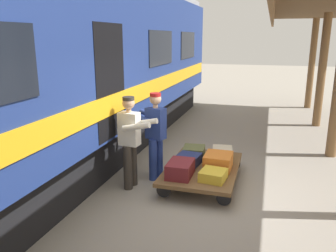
{
  "coord_description": "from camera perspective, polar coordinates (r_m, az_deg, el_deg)",
  "views": [
    {
      "loc": [
        -0.68,
        5.43,
        2.72
      ],
      "look_at": [
        1.03,
        -0.29,
        1.15
      ],
      "focal_mm": 36.45,
      "sensor_mm": 36.0,
      "label": 1
    }
  ],
  "objects": [
    {
      "name": "luggage_cart",
      "position": [
        6.6,
        5.79,
        -7.12
      ],
      "size": [
        1.31,
        2.04,
        0.32
      ],
      "color": "brown",
      "rests_on": "ground_plane"
    },
    {
      "name": "suitcase_orange_carryall",
      "position": [
        6.49,
        8.4,
        -5.85
      ],
      "size": [
        0.5,
        0.57,
        0.28
      ],
      "primitive_type": "cube",
      "rotation": [
        0.0,
        0.0,
        -0.01
      ],
      "color": "#CC6B23",
      "rests_on": "luggage_cart"
    },
    {
      "name": "porter_in_overalls",
      "position": [
        6.57,
        -2.2,
        -1.17
      ],
      "size": [
        0.73,
        0.55,
        1.7
      ],
      "color": "navy",
      "rests_on": "ground_plane"
    },
    {
      "name": "ground_plane",
      "position": [
        6.12,
        8.7,
        -11.88
      ],
      "size": [
        60.0,
        60.0,
        0.0
      ],
      "primitive_type": "plane",
      "color": "gray"
    },
    {
      "name": "suitcase_olive_duffel",
      "position": [
        7.12,
        4.35,
        -4.23
      ],
      "size": [
        0.48,
        0.5,
        0.19
      ],
      "primitive_type": "cube",
      "rotation": [
        0.0,
        0.0,
        0.11
      ],
      "color": "brown",
      "rests_on": "luggage_cart"
    },
    {
      "name": "porter_by_door",
      "position": [
        6.19,
        -6.28,
        -2.24
      ],
      "size": [
        0.69,
        0.46,
        1.7
      ],
      "color": "#332D28",
      "rests_on": "ground_plane"
    },
    {
      "name": "train_car",
      "position": [
        6.88,
        -20.97,
        8.25
      ],
      "size": [
        3.02,
        16.49,
        4.0
      ],
      "color": "navy",
      "rests_on": "ground_plane"
    },
    {
      "name": "suitcase_navy_fabric",
      "position": [
        6.61,
        3.3,
        -5.74
      ],
      "size": [
        0.5,
        0.6,
        0.19
      ],
      "primitive_type": "cube",
      "rotation": [
        0.0,
        0.0,
        -0.14
      ],
      "color": "navy",
      "rests_on": "luggage_cart"
    },
    {
      "name": "suitcase_maroon_trunk",
      "position": [
        6.08,
        2.06,
        -7.18
      ],
      "size": [
        0.43,
        0.59,
        0.27
      ],
      "primitive_type": "cube",
      "rotation": [
        0.0,
        0.0,
        0.01
      ],
      "color": "maroon",
      "rests_on": "luggage_cart"
    },
    {
      "name": "suitcase_cream_canvas",
      "position": [
        7.03,
        9.07,
        -4.59
      ],
      "size": [
        0.47,
        0.64,
        0.2
      ],
      "primitive_type": "cube",
      "rotation": [
        0.0,
        0.0,
        0.14
      ],
      "color": "beige",
      "rests_on": "luggage_cart"
    },
    {
      "name": "suitcase_yellow_case",
      "position": [
        5.99,
        7.58,
        -8.15
      ],
      "size": [
        0.47,
        0.49,
        0.17
      ],
      "primitive_type": "cube",
      "rotation": [
        0.0,
        0.0,
        -0.13
      ],
      "color": "gold",
      "rests_on": "luggage_cart"
    }
  ]
}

